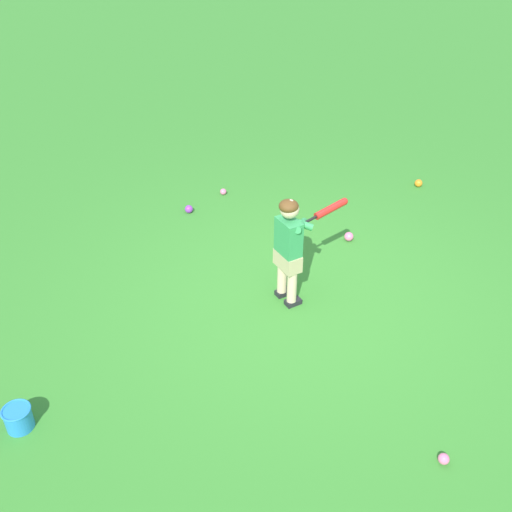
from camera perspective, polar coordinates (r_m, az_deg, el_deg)
ground_plane at (r=5.70m, az=4.67°, el=-3.94°), size 40.00×40.00×0.00m
child_batter at (r=5.29m, az=3.42°, el=1.40°), size 0.67×0.59×1.08m
play_ball_center_lawn at (r=6.55m, az=8.95°, el=1.86°), size 0.10×0.10×0.10m
play_ball_by_bucket at (r=7.04m, az=-6.50°, el=4.53°), size 0.10×0.10×0.10m
play_ball_behind_batter at (r=4.52m, az=17.67°, el=-18.16°), size 0.08×0.08×0.08m
play_ball_far_left at (r=7.86m, az=15.42°, el=6.80°), size 0.10×0.10×0.10m
play_ball_midfield at (r=7.41m, az=-3.18°, el=6.22°), size 0.08×0.08×0.08m
toy_bucket at (r=4.81m, az=-21.97°, el=-14.28°), size 0.22×0.22×0.19m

